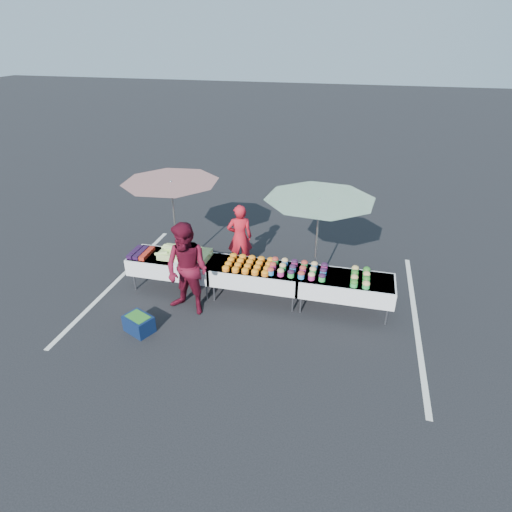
% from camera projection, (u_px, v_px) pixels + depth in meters
% --- Properties ---
extents(ground, '(80.00, 80.00, 0.00)m').
position_uv_depth(ground, '(256.00, 298.00, 8.99)').
color(ground, black).
extents(stripe_left, '(0.10, 5.00, 0.00)m').
position_uv_depth(stripe_left, '(119.00, 279.00, 9.66)').
color(stripe_left, silver).
rests_on(stripe_left, ground).
extents(stripe_right, '(0.10, 5.00, 0.00)m').
position_uv_depth(stripe_right, '(415.00, 320.00, 8.31)').
color(stripe_right, silver).
rests_on(stripe_right, ground).
extents(table_left, '(1.86, 0.81, 0.75)m').
position_uv_depth(table_left, '(174.00, 264.00, 9.09)').
color(table_left, white).
rests_on(table_left, ground).
extents(table_center, '(1.86, 0.81, 0.75)m').
position_uv_depth(table_center, '(256.00, 274.00, 8.72)').
color(table_center, white).
rests_on(table_center, ground).
extents(table_right, '(1.86, 0.81, 0.75)m').
position_uv_depth(table_right, '(345.00, 285.00, 8.34)').
color(table_right, white).
rests_on(table_right, ground).
extents(berry_punnets, '(0.40, 0.54, 0.08)m').
position_uv_depth(berry_punnets, '(141.00, 253.00, 9.10)').
color(berry_punnets, black).
rests_on(berry_punnets, table_left).
extents(corn_pile, '(1.16, 0.57, 0.26)m').
position_uv_depth(corn_pile, '(184.00, 253.00, 8.96)').
color(corn_pile, '#A5D16B').
rests_on(corn_pile, table_left).
extents(plastic_bags, '(0.30, 0.25, 0.05)m').
position_uv_depth(plastic_bags, '(181.00, 264.00, 8.68)').
color(plastic_bags, white).
rests_on(plastic_bags, table_left).
extents(carrot_bowls, '(0.95, 0.69, 0.11)m').
position_uv_depth(carrot_bowls, '(249.00, 264.00, 8.64)').
color(carrot_bowls, orange).
rests_on(carrot_bowls, table_center).
extents(potato_cups, '(1.14, 0.58, 0.16)m').
position_uv_depth(potato_cups, '(298.00, 268.00, 8.42)').
color(potato_cups, '#2B81CD').
rests_on(potato_cups, table_right).
extents(bean_baskets, '(0.36, 0.68, 0.15)m').
position_uv_depth(bean_baskets, '(360.00, 277.00, 8.16)').
color(bean_baskets, green).
rests_on(bean_baskets, table_right).
extents(vendor, '(0.67, 0.55, 1.58)m').
position_uv_depth(vendor, '(240.00, 237.00, 9.77)').
color(vendor, red).
rests_on(vendor, ground).
extents(customer, '(1.05, 0.90, 1.88)m').
position_uv_depth(customer, '(187.00, 270.00, 8.15)').
color(customer, '#5A0D1F').
rests_on(customer, ground).
extents(umbrella_left, '(2.61, 2.61, 2.14)m').
position_uv_depth(umbrella_left, '(171.00, 190.00, 9.20)').
color(umbrella_left, black).
rests_on(umbrella_left, ground).
extents(umbrella_right, '(2.66, 2.66, 2.19)m').
position_uv_depth(umbrella_right, '(319.00, 208.00, 8.16)').
color(umbrella_right, black).
rests_on(umbrella_right, ground).
extents(storage_bin, '(0.62, 0.55, 0.33)m').
position_uv_depth(storage_bin, '(139.00, 323.00, 7.93)').
color(storage_bin, '#0C1B3E').
rests_on(storage_bin, ground).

